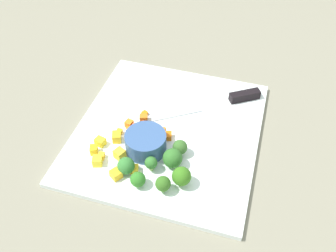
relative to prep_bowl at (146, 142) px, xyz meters
name	(u,v)px	position (x,y,z in m)	size (l,w,h in m)	color
ground_plane	(168,133)	(-0.07, 0.03, -0.03)	(4.00, 4.00, 0.00)	gray
cutting_board	(168,131)	(-0.07, 0.03, -0.03)	(0.42, 0.39, 0.01)	white
prep_bowl	(146,142)	(0.00, 0.00, 0.00)	(0.09, 0.09, 0.04)	#385990
chef_knife	(224,101)	(-0.19, 0.13, -0.01)	(0.18, 0.27, 0.02)	silver
carrot_dice_0	(129,124)	(-0.05, -0.06, -0.01)	(0.02, 0.02, 0.01)	orange
carrot_dice_1	(144,124)	(-0.06, -0.03, -0.02)	(0.01, 0.01, 0.01)	orange
carrot_dice_2	(135,128)	(-0.05, -0.04, -0.01)	(0.02, 0.02, 0.01)	orange
carrot_dice_3	(167,136)	(-0.04, 0.03, -0.01)	(0.02, 0.02, 0.01)	orange
carrot_dice_4	(144,118)	(-0.08, -0.03, -0.01)	(0.02, 0.01, 0.02)	orange
carrot_dice_5	(145,114)	(-0.10, -0.04, -0.02)	(0.01, 0.01, 0.01)	orange
carrot_dice_6	(129,129)	(-0.04, -0.05, -0.02)	(0.01, 0.01, 0.01)	orange
carrot_dice_7	(161,131)	(-0.05, 0.02, -0.01)	(0.02, 0.02, 0.01)	orange
carrot_dice_8	(158,129)	(-0.06, 0.01, -0.02)	(0.01, 0.01, 0.01)	orange
pepper_dice_0	(117,137)	(-0.01, -0.07, -0.01)	(0.02, 0.02, 0.02)	yellow
pepper_dice_1	(120,154)	(0.04, -0.04, -0.01)	(0.02, 0.02, 0.02)	yellow
pepper_dice_2	(101,156)	(0.05, -0.08, -0.02)	(0.01, 0.01, 0.01)	yellow
pepper_dice_3	(134,169)	(0.06, 0.00, -0.01)	(0.02, 0.02, 0.01)	yellow
pepper_dice_4	(116,174)	(0.09, -0.03, -0.01)	(0.02, 0.02, 0.02)	yellow
pepper_dice_5	(97,161)	(0.07, -0.08, -0.01)	(0.02, 0.02, 0.02)	yellow
pepper_dice_6	(100,142)	(0.02, -0.10, -0.01)	(0.02, 0.02, 0.02)	yellow
pepper_dice_7	(94,150)	(0.04, -0.10, -0.01)	(0.02, 0.01, 0.02)	yellow
pepper_dice_8	(119,132)	(-0.03, -0.07, -0.02)	(0.01, 0.01, 0.01)	yellow
broccoli_floret_0	(163,184)	(0.09, 0.06, 0.00)	(0.03, 0.03, 0.04)	#81BC5D
broccoli_floret_1	(126,166)	(0.07, -0.02, 0.00)	(0.03, 0.03, 0.04)	#97AD55
broccoli_floret_2	(153,164)	(0.05, 0.03, 0.00)	(0.03, 0.03, 0.03)	#8CB062
broccoli_floret_3	(182,176)	(0.06, 0.09, 0.00)	(0.04, 0.04, 0.04)	#95B26A
broccoli_floret_4	(180,147)	(-0.01, 0.07, 0.00)	(0.03, 0.03, 0.04)	#80B866
broccoli_floret_5	(138,180)	(0.09, 0.02, 0.00)	(0.03, 0.03, 0.03)	#8FBE60
broccoli_floret_6	(172,158)	(0.02, 0.06, 0.00)	(0.04, 0.04, 0.04)	#98BF6A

